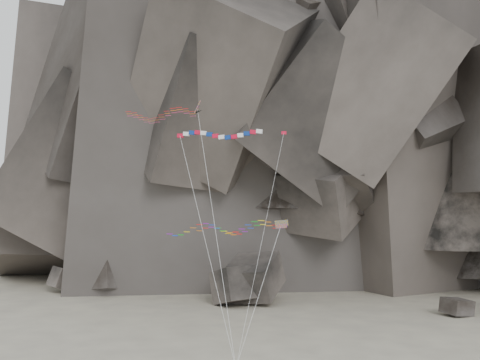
% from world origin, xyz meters
% --- Properties ---
extents(headland, '(110.00, 70.00, 84.00)m').
position_xyz_m(headland, '(0.00, 70.00, 42.00)').
color(headland, '#594F49').
rests_on(headland, ground).
extents(boulder_field, '(76.76, 17.10, 8.20)m').
position_xyz_m(boulder_field, '(-10.13, 33.89, 2.28)').
color(boulder_field, '#47423F').
rests_on(boulder_field, ground).
extents(delta_kite, '(16.14, 13.49, 24.01)m').
position_xyz_m(delta_kite, '(-6.85, 5.25, 24.35)').
color(delta_kite, red).
rests_on(delta_kite, ground).
extents(banner_kite, '(9.34, 13.01, 20.74)m').
position_xyz_m(banner_kite, '(0.17, 4.52, 21.79)').
color(banner_kite, red).
rests_on(banner_kite, ground).
extents(parafoil_kite, '(13.26, 10.68, 11.62)m').
position_xyz_m(parafoil_kite, '(0.74, 2.55, 12.39)').
color(parafoil_kite, gold).
rests_on(parafoil_kite, ground).
extents(pennant_kite, '(2.49, 10.37, 20.15)m').
position_xyz_m(pennant_kite, '(6.62, -0.25, 16.22)').
color(pennant_kite, red).
rests_on(pennant_kite, ground).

